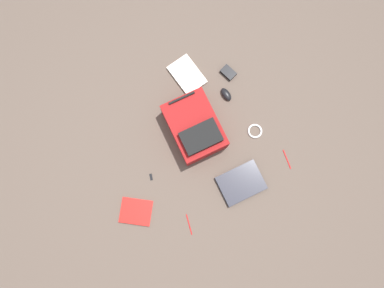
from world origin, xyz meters
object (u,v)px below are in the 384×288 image
Objects in this scene: usb_stick at (151,177)px; laptop at (241,183)px; backpack at (195,128)px; power_brick at (228,73)px; book_manual at (187,75)px; cable_coil at (255,131)px; pen_black at (287,159)px; book_red at (136,211)px; pen_blue at (189,225)px; computer_mouse at (226,94)px.

laptop is at bearing -31.95° from usb_stick.
backpack is 4.20× the size of power_brick.
power_brick is (0.28, -0.13, 0.00)m from book_manual.
cable_coil is at bearing -28.94° from backpack.
book_manual is 1.99× the size of pen_black.
pen_blue is (0.29, -0.26, -0.01)m from book_red.
laptop is at bearing 178.85° from pen_black.
power_brick is 2.30× the size of usb_stick.
book_red reaches higher than usb_stick.
power_brick is (0.04, 0.49, 0.01)m from cable_coil.
backpack is 4.27× the size of computer_mouse.
pen_black reaches higher than usb_stick.
backpack is 0.72m from book_red.
power_brick is at bearing 94.38° from pen_black.
laptop is 3.00× the size of computer_mouse.
power_brick reaches higher than usb_stick.
pen_black is at bearing -1.15° from laptop.
cable_coil is 0.72× the size of pen_black.
computer_mouse is (0.18, -0.27, 0.01)m from book_manual.
pen_black is (0.38, -0.01, -0.01)m from laptop.
usb_stick is at bearing 148.05° from laptop.
computer_mouse is 0.73× the size of pen_black.
laptop is 0.47m from pen_blue.
book_manual is 0.97m from pen_black.
usb_stick is (-0.55, 0.34, -0.01)m from laptop.
laptop reaches higher than book_manual.
backpack reaches higher than cable_coil.
power_brick is at bearing 84.87° from cable_coil.
book_manual is 0.31m from power_brick.
computer_mouse is 0.17m from power_brick.
backpack reaches higher than book_red.
pen_black is at bearing -85.62° from power_brick.
pen_black is 1.02× the size of pen_blue.
book_manual reaches higher than cable_coil.
power_brick is 0.78m from pen_black.
computer_mouse is 1.00× the size of cable_coil.
book_manual reaches higher than pen_blue.
book_manual is 1.08m from book_red.
cable_coil is at bearing 26.10° from pen_blue.
pen_black is 3.11× the size of usb_stick.
power_brick reaches higher than pen_blue.
usb_stick is (-0.44, -0.16, -0.09)m from backpack.
book_manual is 2.76× the size of cable_coil.
laptop is at bearing -77.45° from backpack.
pen_blue is at bearing -117.19° from book_manual.
pen_black is (0.06, -0.78, -0.01)m from power_brick.
laptop reaches higher than book_red.
pen_blue is at bearing -153.90° from cable_coil.
pen_blue and usb_stick have the same top height.
book_manual reaches higher than usb_stick.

